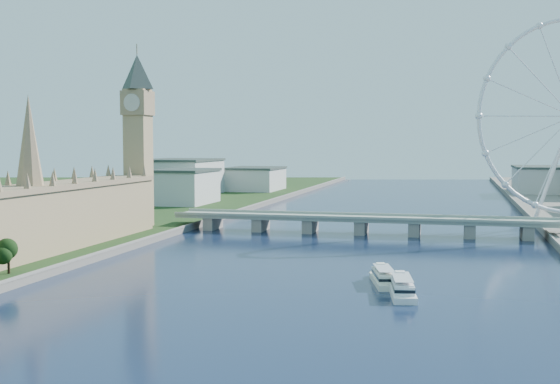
% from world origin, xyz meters
% --- Properties ---
extents(parliament_range, '(24.00, 200.00, 70.00)m').
position_xyz_m(parliament_range, '(-128.00, 170.00, 18.48)').
color(parliament_range, tan).
rests_on(parliament_range, ground).
extents(big_ben, '(20.02, 20.02, 110.00)m').
position_xyz_m(big_ben, '(-128.00, 278.00, 66.57)').
color(big_ben, tan).
rests_on(big_ben, ground).
extents(westminster_bridge, '(220.00, 22.00, 9.50)m').
position_xyz_m(westminster_bridge, '(0.00, 300.00, 6.63)').
color(westminster_bridge, gray).
rests_on(westminster_bridge, ground).
extents(city_skyline, '(505.00, 280.00, 32.00)m').
position_xyz_m(city_skyline, '(39.22, 560.08, 16.96)').
color(city_skyline, beige).
rests_on(city_skyline, ground).
extents(tour_boat_near, '(14.60, 30.91, 6.62)m').
position_xyz_m(tour_boat_near, '(26.75, 157.59, 0.00)').
color(tour_boat_near, white).
rests_on(tour_boat_near, ground).
extents(tour_boat_far, '(12.93, 32.39, 6.98)m').
position_xyz_m(tour_boat_far, '(34.69, 139.59, 0.00)').
color(tour_boat_far, white).
rests_on(tour_boat_far, ground).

